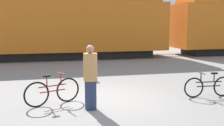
# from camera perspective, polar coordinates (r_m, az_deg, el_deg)

# --- Properties ---
(ground_plane) EXTENTS (80.00, 80.00, 0.00)m
(ground_plane) POSITION_cam_1_polar(r_m,az_deg,el_deg) (8.26, -1.62, -7.97)
(ground_plane) COLOR gray
(freight_train) EXTENTS (40.21, 3.09, 5.28)m
(freight_train) POSITION_cam_1_polar(r_m,az_deg,el_deg) (18.14, -8.18, 9.71)
(freight_train) COLOR black
(freight_train) RESTS_ON ground_plane
(rail_near) EXTENTS (52.21, 0.07, 0.01)m
(rail_near) POSITION_cam_1_polar(r_m,az_deg,el_deg) (17.58, -7.79, 0.78)
(rail_near) COLOR #4C4238
(rail_near) RESTS_ON ground_plane
(rail_far) EXTENTS (52.21, 0.07, 0.01)m
(rail_far) POSITION_cam_1_polar(r_m,az_deg,el_deg) (19.00, -8.19, 1.35)
(rail_far) COLOR #4C4238
(rail_far) RESTS_ON ground_plane
(bicycle_black) EXTENTS (1.67, 0.46, 0.82)m
(bicycle_black) POSITION_cam_1_polar(r_m,az_deg,el_deg) (9.01, 20.27, -4.79)
(bicycle_black) COLOR black
(bicycle_black) RESTS_ON ground_plane
(bicycle_maroon) EXTENTS (1.60, 0.68, 0.92)m
(bicycle_maroon) POSITION_cam_1_polar(r_m,az_deg,el_deg) (7.87, -12.77, -6.06)
(bicycle_maroon) COLOR black
(bicycle_maroon) RESTS_ON ground_plane
(person_in_tan) EXTENTS (0.38, 0.38, 1.78)m
(person_in_tan) POSITION_cam_1_polar(r_m,az_deg,el_deg) (7.17, -4.71, -3.23)
(person_in_tan) COLOR #283351
(person_in_tan) RESTS_ON ground_plane
(backpack) EXTENTS (0.28, 0.20, 0.34)m
(backpack) POSITION_cam_1_polar(r_m,az_deg,el_deg) (10.84, -4.20, -3.09)
(backpack) COLOR navy
(backpack) RESTS_ON ground_plane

